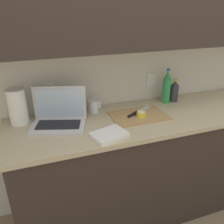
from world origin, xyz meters
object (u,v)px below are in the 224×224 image
Objects in this scene: cutting_board at (139,115)px; knife at (136,113)px; laptop at (59,116)px; lemon_half_cut at (141,114)px; bottle_oil_tall at (167,87)px; paper_towel_roll at (18,107)px; measuring_cup at (93,106)px; bottle_green_soda at (174,91)px.

cutting_board is 1.62× the size of knife.
lemon_half_cut is (0.59, -0.09, -0.04)m from laptop.
knife is at bearing 111.71° from lemon_half_cut.
bottle_oil_tall is at bearing 24.41° from laptop.
lemon_half_cut is 0.26× the size of paper_towel_roll.
bottle_oil_tall is 2.81× the size of measuring_cup.
bottle_green_soda is (0.42, 0.17, 0.09)m from cutting_board.
bottle_oil_tall is 1.15× the size of paper_towel_roll.
measuring_cup is at bearing 178.96° from bottle_green_soda.
lemon_half_cut is at bearing -99.13° from knife.
knife is 0.06m from lemon_half_cut.
cutting_board is 0.03m from knife.
paper_towel_roll is at bearing 174.88° from laptop.
laptop is 1.64× the size of knife.
knife is at bearing -160.94° from bottle_green_soda.
cutting_board is at bearing -152.39° from bottle_oil_tall.
bottle_green_soda is 0.79× the size of paper_towel_roll.
bottle_oil_tall is at bearing 27.61° from cutting_board.
laptop reaches higher than bottle_green_soda.
measuring_cup is at bearing 1.37° from paper_towel_roll.
measuring_cup is at bearing 145.58° from lemon_half_cut.
cutting_board is 0.36m from measuring_cup.
bottle_green_soda is 0.72m from measuring_cup.
bottle_green_soda reaches higher than knife.
paper_towel_roll is at bearing -180.00° from bottle_oil_tall.
laptop is 0.93m from bottle_oil_tall.
knife is 1.29× the size of bottle_green_soda.
paper_towel_roll is (-0.83, 0.15, 0.11)m from knife.
bottle_green_soda is at bearing -11.78° from knife.
bottle_oil_tall is (0.33, 0.17, 0.13)m from cutting_board.
knife is 0.40m from bottle_oil_tall.
laptop reaches higher than paper_towel_roll.
lemon_half_cut is at bearing -154.01° from bottle_green_soda.
cutting_board is at bearing -157.18° from bottle_green_soda.
bottle_oil_tall is at bearing -1.17° from measuring_cup.
knife is at bearing 116.32° from cutting_board.
bottle_green_soda is 0.09m from bottle_oil_tall.
lemon_half_cut is 0.23× the size of bottle_oil_tall.
measuring_cup reaches higher than knife.
knife is 0.33m from measuring_cup.
laptop is 1.01m from bottle_green_soda.
knife is at bearing -29.12° from measuring_cup.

